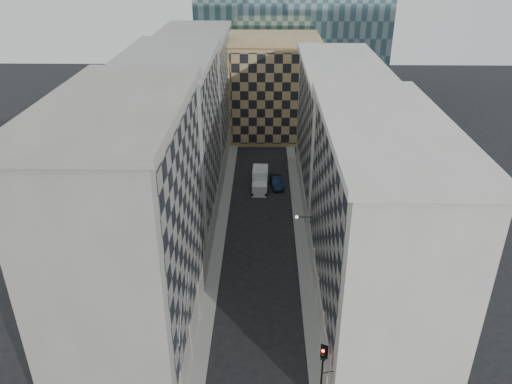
# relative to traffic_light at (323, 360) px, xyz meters

# --- Properties ---
(sidewalk_west) EXTENTS (1.50, 100.00, 0.15)m
(sidewalk_west) POSITION_rel_traffic_light_xyz_m (-10.65, 25.20, -3.65)
(sidewalk_west) COLOR gray
(sidewalk_west) RESTS_ON ground
(sidewalk_east) EXTENTS (1.50, 100.00, 0.15)m
(sidewalk_east) POSITION_rel_traffic_light_xyz_m (-0.15, 25.20, -3.65)
(sidewalk_east) COLOR gray
(sidewalk_east) RESTS_ON ground
(bldg_left_a) EXTENTS (10.80, 22.80, 23.70)m
(bldg_left_a) POSITION_rel_traffic_light_xyz_m (-16.28, 6.20, 8.10)
(bldg_left_a) COLOR gray
(bldg_left_a) RESTS_ON ground
(bldg_left_b) EXTENTS (10.80, 22.80, 22.70)m
(bldg_left_b) POSITION_rel_traffic_light_xyz_m (-16.28, 28.20, 7.60)
(bldg_left_b) COLOR gray
(bldg_left_b) RESTS_ON ground
(bldg_left_c) EXTENTS (10.80, 22.80, 21.70)m
(bldg_left_c) POSITION_rel_traffic_light_xyz_m (-16.28, 50.20, 7.10)
(bldg_left_c) COLOR gray
(bldg_left_c) RESTS_ON ground
(bldg_right_a) EXTENTS (10.80, 26.80, 20.70)m
(bldg_right_a) POSITION_rel_traffic_light_xyz_m (5.48, 10.20, 6.59)
(bldg_right_a) COLOR #BBB6AB
(bldg_right_a) RESTS_ON ground
(bldg_right_b) EXTENTS (10.80, 28.80, 19.70)m
(bldg_right_b) POSITION_rel_traffic_light_xyz_m (5.49, 37.20, 6.12)
(bldg_right_b) COLOR #BBB6AB
(bldg_right_b) RESTS_ON ground
(tan_block) EXTENTS (16.80, 14.80, 18.80)m
(tan_block) POSITION_rel_traffic_light_xyz_m (-3.40, 63.09, 5.71)
(tan_block) COLOR #A68258
(tan_block) RESTS_ON ground
(flagpoles_left) EXTENTS (0.10, 6.33, 2.33)m
(flagpoles_left) POSITION_rel_traffic_light_xyz_m (-11.30, 1.20, 4.27)
(flagpoles_left) COLOR gray
(flagpoles_left) RESTS_ON ground
(bracket_lamp) EXTENTS (1.98, 0.36, 0.36)m
(bracket_lamp) POSITION_rel_traffic_light_xyz_m (-1.02, 19.20, 2.47)
(bracket_lamp) COLOR black
(bracket_lamp) RESTS_ON ground
(traffic_light) EXTENTS (0.62, 0.62, 4.99)m
(traffic_light) POSITION_rel_traffic_light_xyz_m (0.00, 0.00, 0.00)
(traffic_light) COLOR black
(traffic_light) RESTS_ON sidewalk_east
(box_truck) EXTENTS (2.47, 5.73, 3.11)m
(box_truck) POSITION_rel_traffic_light_xyz_m (-5.58, 38.85, -2.37)
(box_truck) COLOR silver
(box_truck) RESTS_ON ground
(dark_car) EXTENTS (2.26, 4.96, 1.58)m
(dark_car) POSITION_rel_traffic_light_xyz_m (-3.00, 39.60, -2.94)
(dark_car) COLOR #0E1B35
(dark_car) RESTS_ON ground
(shop_sign) EXTENTS (0.89, 0.78, 0.87)m
(shop_sign) POSITION_rel_traffic_light_xyz_m (0.02, -1.80, 0.10)
(shop_sign) COLOR black
(shop_sign) RESTS_ON ground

